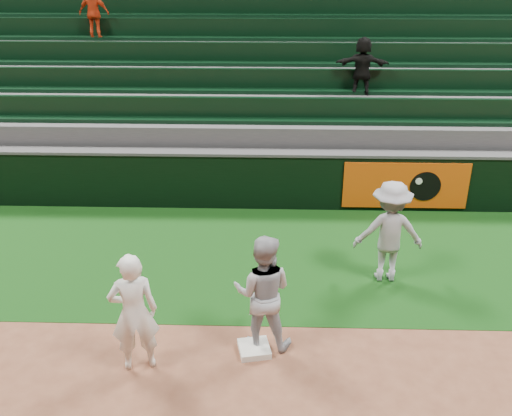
{
  "coord_description": "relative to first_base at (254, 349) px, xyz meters",
  "views": [
    {
      "loc": [
        0.21,
        -6.05,
        5.19
      ],
      "look_at": [
        -0.04,
        2.3,
        1.3
      ],
      "focal_mm": 40.0,
      "sensor_mm": 36.0,
      "label": 1
    }
  ],
  "objects": [
    {
      "name": "stadium_seating",
      "position": [
        0.01,
        8.64,
        1.66
      ],
      "size": [
        36.0,
        5.95,
        5.19
      ],
      "color": "#3D3D40",
      "rests_on": "ground"
    },
    {
      "name": "baserunner",
      "position": [
        0.11,
        0.2,
        0.81
      ],
      "size": [
        0.91,
        0.75,
        1.71
      ],
      "primitive_type": "imported",
      "rotation": [
        0.0,
        0.0,
        3.02
      ],
      "color": "#ABADB6",
      "rests_on": "ground"
    },
    {
      "name": "first_baseman",
      "position": [
        -1.55,
        -0.33,
        0.81
      ],
      "size": [
        0.72,
        0.57,
        1.72
      ],
      "primitive_type": "imported",
      "rotation": [
        0.0,
        0.0,
        3.42
      ],
      "color": "white",
      "rests_on": "ground"
    },
    {
      "name": "field_wall",
      "position": [
        0.04,
        4.87,
        0.59
      ],
      "size": [
        36.0,
        0.45,
        1.25
      ],
      "color": "black",
      "rests_on": "ground"
    },
    {
      "name": "ground",
      "position": [
        0.01,
        -0.33,
        -0.05
      ],
      "size": [
        70.0,
        70.0,
        0.0
      ],
      "primitive_type": "plane",
      "color": "brown",
      "rests_on": "ground"
    },
    {
      "name": "foul_grass",
      "position": [
        0.01,
        2.67,
        -0.04
      ],
      "size": [
        36.0,
        4.2,
        0.01
      ],
      "primitive_type": "cube",
      "color": "#0D340D",
      "rests_on": "ground"
    },
    {
      "name": "base_coach",
      "position": [
        2.16,
        2.0,
        0.84
      ],
      "size": [
        1.14,
        0.66,
        1.76
      ],
      "primitive_type": "imported",
      "rotation": [
        0.0,
        0.0,
        3.14
      ],
      "color": "#9D9FAA",
      "rests_on": "foul_grass"
    },
    {
      "name": "first_base",
      "position": [
        0.0,
        0.0,
        0.0
      ],
      "size": [
        0.5,
        0.5,
        0.09
      ],
      "primitive_type": "cube",
      "rotation": [
        0.0,
        0.0,
        0.21
      ],
      "color": "white",
      "rests_on": "ground"
    }
  ]
}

